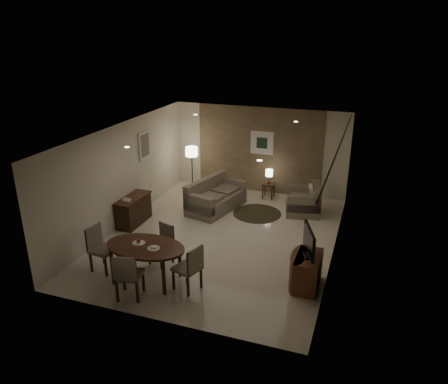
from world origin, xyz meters
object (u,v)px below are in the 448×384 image
at_px(tv_cabinet, 308,271).
at_px(floor_lamp, 192,170).
at_px(chair_left, 103,249).
at_px(armchair, 303,199).
at_px(dining_table, 147,263).
at_px(chair_right, 187,267).
at_px(chair_far, 161,245).
at_px(console_desk, 134,210).
at_px(side_table, 269,191).
at_px(sofa, 216,195).
at_px(chair_near, 129,274).

relative_size(tv_cabinet, floor_lamp, 0.61).
relative_size(chair_left, floor_lamp, 0.68).
bearing_deg(tv_cabinet, armchair, 101.26).
bearing_deg(dining_table, chair_right, -1.80).
bearing_deg(chair_far, chair_right, -19.42).
height_order(console_desk, side_table, console_desk).
height_order(side_table, floor_lamp, floor_lamp).
distance_m(dining_table, sofa, 3.99).
bearing_deg(dining_table, armchair, 61.45).
distance_m(chair_left, chair_right, 2.00).
relative_size(chair_far, sofa, 0.48).
height_order(chair_near, chair_far, chair_near).
xyz_separation_m(chair_near, floor_lamp, (-1.11, 5.68, 0.24)).
height_order(console_desk, chair_far, chair_far).
distance_m(tv_cabinet, floor_lamp, 6.03).
height_order(chair_far, sofa, chair_far).
distance_m(tv_cabinet, chair_far, 3.24).
height_order(dining_table, chair_far, chair_far).
xyz_separation_m(sofa, armchair, (2.41, 0.56, -0.01)).
bearing_deg(floor_lamp, chair_near, -78.90).
xyz_separation_m(armchair, side_table, (-1.20, 0.82, -0.20)).
bearing_deg(chair_right, chair_far, -108.96).
bearing_deg(armchair, sofa, -89.53).
relative_size(dining_table, chair_left, 1.69).
relative_size(dining_table, floor_lamp, 1.15).
xyz_separation_m(dining_table, armchair, (2.47, 4.55, 0.03)).
height_order(console_desk, sofa, sofa).
height_order(tv_cabinet, armchair, armchair).
distance_m(console_desk, chair_near, 3.44).
bearing_deg(chair_far, floor_lamp, 121.83).
bearing_deg(armchair, tv_cabinet, -1.27).
distance_m(chair_far, side_table, 4.86).
height_order(tv_cabinet, side_table, tv_cabinet).
bearing_deg(console_desk, armchair, 27.81).
xyz_separation_m(console_desk, chair_left, (0.62, -2.31, 0.13)).
distance_m(side_table, floor_lamp, 2.48).
bearing_deg(chair_left, sofa, -9.57).
distance_m(chair_left, side_table, 5.82).
xyz_separation_m(console_desk, sofa, (1.75, 1.64, 0.07)).
distance_m(chair_left, sofa, 4.11).
xyz_separation_m(dining_table, chair_near, (-0.01, -0.65, 0.10)).
distance_m(chair_near, armchair, 5.76).
bearing_deg(armchair, floor_lamp, -110.23).
bearing_deg(chair_right, side_table, -165.57).
xyz_separation_m(console_desk, side_table, (2.96, 3.01, -0.15)).
xyz_separation_m(console_desk, chair_far, (1.65, -1.66, 0.08)).
height_order(chair_left, chair_right, chair_left).
bearing_deg(chair_near, chair_far, -102.06).
bearing_deg(side_table, floor_lamp, -172.13).
xyz_separation_m(console_desk, armchair, (4.16, 2.19, 0.06)).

